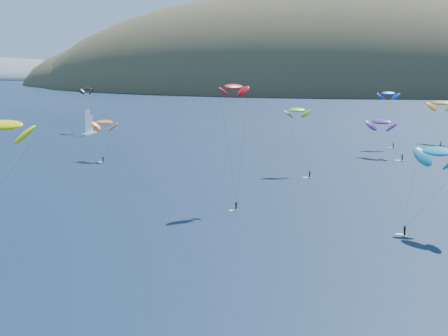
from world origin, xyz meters
TOP-DOWN VIEW (x-y plane):
  - island at (39.40, 562.36)m, footprint 730.00×300.00m
  - sailboat at (-82.94, 190.91)m, footprint 9.90×8.55m
  - kitesurfer_1 at (-55.88, 136.42)m, footprint 9.54×9.05m
  - kitesurfer_2 at (-39.55, 46.20)m, footprint 11.97×11.97m
  - kitesurfer_3 at (4.85, 125.86)m, footprint 8.82×11.38m
  - kitesurfer_4 at (34.03, 178.63)m, footprint 8.22×5.26m
  - kitesurfer_5 at (33.88, 70.65)m, footprint 11.52×11.41m
  - kitesurfer_6 at (30.39, 157.14)m, footprint 12.41×13.05m
  - kitesurfer_9 at (-6.93, 85.73)m, footprint 7.74×10.75m
  - kitesurfer_11 at (54.65, 194.24)m, footprint 11.17×16.52m
  - kitesurfer_12 at (-87.89, 202.06)m, footprint 8.27×9.23m

SIDE VIEW (x-z plane):
  - island at x=39.40m, z-range -115.74..94.26m
  - sailboat at x=-82.94m, z-range -5.00..6.93m
  - kitesurfer_6 at x=30.39m, z-range 4.20..18.18m
  - kitesurfer_1 at x=-55.88m, z-range 4.58..18.79m
  - kitesurfer_11 at x=54.65m, z-range 5.91..23.42m
  - kitesurfer_5 at x=33.88m, z-range 6.14..24.23m
  - kitesurfer_3 at x=4.85m, z-range 7.67..27.16m
  - kitesurfer_12 at x=-87.89m, z-range 7.93..28.09m
  - kitesurfer_4 at x=34.03m, z-range 8.42..29.62m
  - kitesurfer_2 at x=-39.55m, z-range 9.27..33.68m
  - kitesurfer_9 at x=-6.93m, z-range 11.87..39.97m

